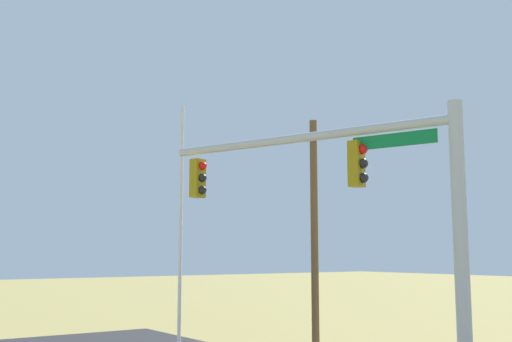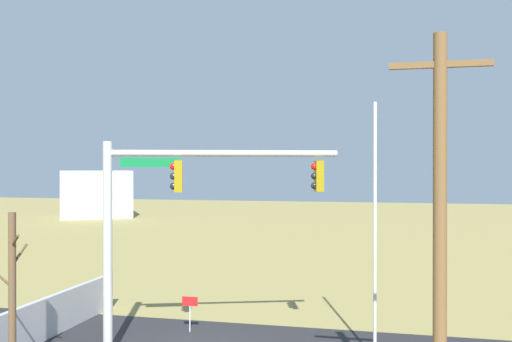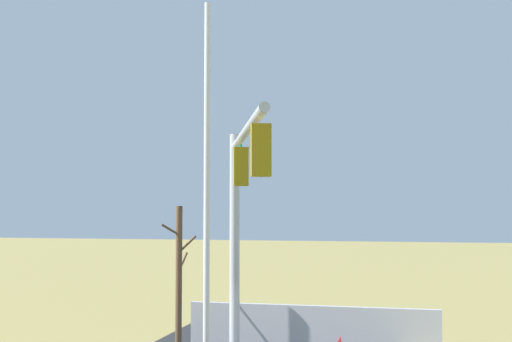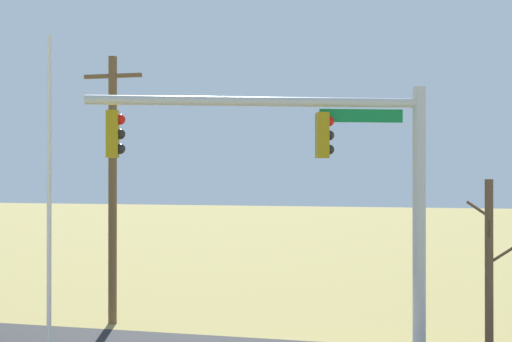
% 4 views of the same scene
% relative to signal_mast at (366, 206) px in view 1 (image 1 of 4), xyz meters
% --- Properties ---
extents(signal_mast, '(6.79, 2.55, 6.47)m').
position_rel_signal_mast_xyz_m(signal_mast, '(0.00, 0.00, 0.00)').
color(signal_mast, '#B2B5BA').
rests_on(signal_mast, ground_plane).
extents(flagpole, '(0.10, 0.10, 7.63)m').
position_rel_signal_mast_xyz_m(flagpole, '(-6.01, -1.02, -0.73)').
color(flagpole, silver).
rests_on(flagpole, ground_plane).
extents(utility_pole, '(1.90, 0.26, 8.23)m').
position_rel_signal_mast_xyz_m(utility_pole, '(-7.38, 4.96, -0.26)').
color(utility_pole, brown).
rests_on(utility_pole, ground_plane).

